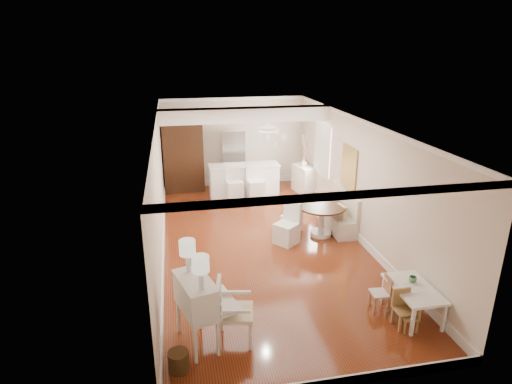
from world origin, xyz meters
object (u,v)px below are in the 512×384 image
object	(u,v)px
gustavian_armchair	(235,311)
slip_chair_near	(287,224)
bar_stool_right	(256,185)
slip_chair_far	(291,215)
pantry_cabinet	(183,154)
kids_chair_c	(404,309)
dining_table	(321,221)
secretary_bureau	(197,312)
kids_table	(412,302)
sideboard	(304,179)
breakfast_counter	(244,181)
wicker_basket	(179,361)
bar_stool_left	(234,186)
kids_chair_a	(409,316)
kids_chair_b	(380,293)
fridge	(245,160)

from	to	relation	value
gustavian_armchair	slip_chair_near	xyz separation A→B (m)	(1.66, 3.15, -0.03)
gustavian_armchair	bar_stool_right	world-z (taller)	bar_stool_right
slip_chair_far	pantry_cabinet	xyz separation A→B (m)	(-2.43, 3.65, 0.73)
kids_chair_c	slip_chair_far	bearing A→B (deg)	100.56
dining_table	secretary_bureau	bearing A→B (deg)	-133.08
kids_table	sideboard	xyz separation A→B (m)	(0.08, 6.46, 0.15)
gustavian_armchair	breakfast_counter	world-z (taller)	breakfast_counter
wicker_basket	bar_stool_left	xyz separation A→B (m)	(1.73, 6.38, 0.40)
secretary_bureau	kids_chair_a	distance (m)	3.37
kids_chair_a	bar_stool_right	size ratio (longest dim) A/B	0.46
wicker_basket	slip_chair_near	world-z (taller)	slip_chair_near
secretary_bureau	sideboard	size ratio (longest dim) A/B	1.27
gustavian_armchair	kids_chair_b	bearing A→B (deg)	-71.87
bar_stool_left	bar_stool_right	bearing A→B (deg)	-14.70
kids_chair_b	fridge	xyz separation A→B (m)	(-1.16, 7.05, 0.59)
slip_chair_near	secretary_bureau	bearing A→B (deg)	-74.60
kids_chair_a	slip_chair_near	world-z (taller)	slip_chair_near
wicker_basket	kids_chair_a	size ratio (longest dim) A/B	0.58
wicker_basket	bar_stool_left	size ratio (longest dim) A/B	0.27
gustavian_armchair	kids_chair_a	bearing A→B (deg)	-85.65
slip_chair_far	bar_stool_right	xyz separation A→B (m)	(-0.50, 2.00, 0.14)
kids_chair_c	slip_chair_near	world-z (taller)	slip_chair_near
wicker_basket	kids_chair_c	size ratio (longest dim) A/B	0.47
gustavian_armchair	kids_chair_b	size ratio (longest dim) A/B	1.64
kids_table	bar_stool_right	xyz separation A→B (m)	(-1.57, 5.73, 0.29)
wicker_basket	breakfast_counter	xyz separation A→B (m)	(2.09, 6.84, 0.37)
gustavian_armchair	wicker_basket	xyz separation A→B (m)	(-0.88, -0.50, -0.36)
breakfast_counter	sideboard	distance (m)	1.89
secretary_bureau	fridge	xyz separation A→B (m)	(1.99, 7.37, 0.34)
kids_table	kids_chair_b	size ratio (longest dim) A/B	1.73
secretary_bureau	pantry_cabinet	distance (m)	7.42
slip_chair_near	bar_stool_left	xyz separation A→B (m)	(-0.81, 2.73, 0.07)
wicker_basket	dining_table	size ratio (longest dim) A/B	0.27
dining_table	fridge	bearing A→B (deg)	106.36
gustavian_armchair	bar_stool_left	distance (m)	5.94
kids_chair_a	slip_chair_far	world-z (taller)	slip_chair_far
wicker_basket	kids_chair_a	distance (m)	3.65
secretary_bureau	kids_table	distance (m)	3.60
slip_chair_far	secretary_bureau	bearing A→B (deg)	11.10
slip_chair_far	bar_stool_right	size ratio (longest dim) A/B	0.75
dining_table	slip_chair_near	bearing A→B (deg)	-164.56
kids_chair_b	fridge	bearing A→B (deg)	-166.13
kids_table	kids_chair_c	bearing A→B (deg)	-139.88
dining_table	bar_stool_right	size ratio (longest dim) A/B	0.99
slip_chair_near	fridge	xyz separation A→B (m)	(-0.25, 4.24, 0.42)
wicker_basket	bar_stool_right	bearing A→B (deg)	69.66
kids_chair_a	dining_table	world-z (taller)	dining_table
kids_table	kids_chair_b	distance (m)	0.53
kids_chair_b	bar_stool_left	size ratio (longest dim) A/B	0.57
slip_chair_near	dining_table	bearing A→B (deg)	66.44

